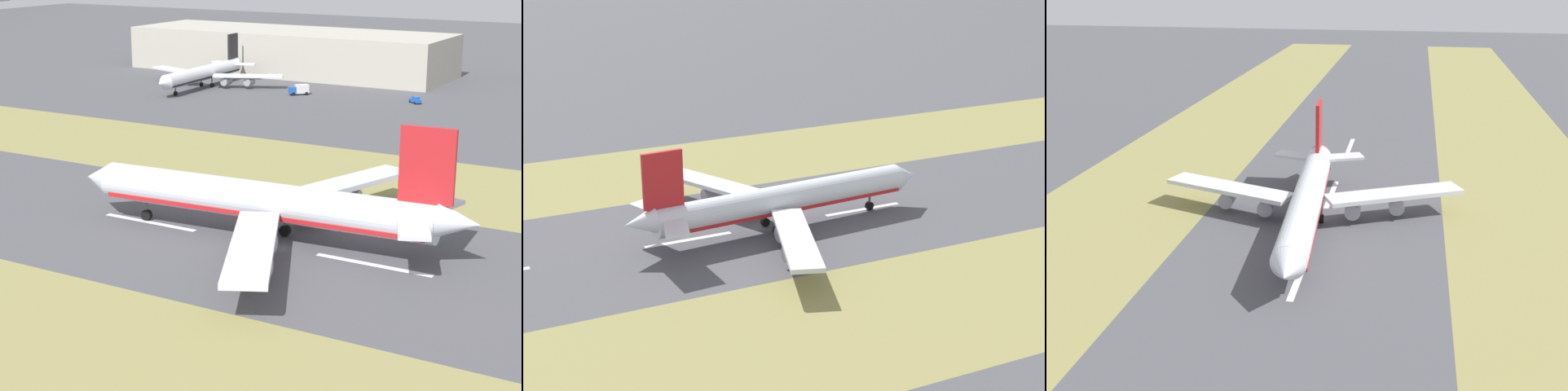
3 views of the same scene
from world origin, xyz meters
TOP-DOWN VIEW (x-y plane):
  - ground_plane at (0.00, 0.00)m, footprint 800.00×800.00m
  - grass_median_west at (-45.00, 0.00)m, footprint 40.00×600.00m
  - grass_median_east at (45.00, 0.00)m, footprint 40.00×600.00m
  - centreline_dash_mid at (0.00, -15.02)m, footprint 1.20×18.00m
  - centreline_dash_far at (0.00, 24.98)m, footprint 1.20×18.00m
  - airplane_main_jet at (2.33, 3.08)m, footprint 63.99×67.22m
  - terminal_building at (164.97, 85.81)m, footprint 36.00×113.80m
  - airplane_parked_apron at (121.42, 93.57)m, footprint 51.13×48.77m
  - service_truck at (123.74, 60.96)m, footprint 5.73×5.87m
  - apron_car at (127.53, 25.23)m, footprint 4.23×4.52m

SIDE VIEW (x-z plane):
  - ground_plane at x=0.00m, z-range 0.00..0.00m
  - grass_median_west at x=-45.00m, z-range 0.00..0.01m
  - grass_median_east at x=45.00m, z-range 0.00..0.01m
  - centreline_dash_mid at x=0.00m, z-range 0.00..0.01m
  - centreline_dash_far at x=0.00m, z-range 0.00..0.01m
  - apron_car at x=127.53m, z-range -0.01..2.02m
  - service_truck at x=123.74m, z-range 0.12..3.22m
  - airplane_parked_apron at x=121.42m, z-range -3.10..12.27m
  - airplane_main_jet at x=2.33m, z-range -4.08..16.12m
  - terminal_building at x=164.97m, z-range 0.00..14.78m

